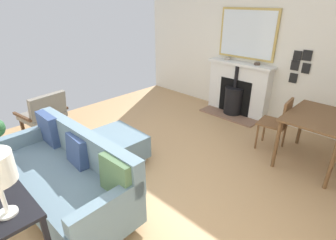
% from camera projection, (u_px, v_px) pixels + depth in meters
% --- Properties ---
extents(ground_plane, '(6.00, 5.34, 0.01)m').
position_uv_depth(ground_plane, '(134.00, 172.00, 3.61)').
color(ground_plane, tan).
extents(wall_left, '(0.12, 5.34, 2.77)m').
position_uv_depth(wall_left, '(253.00, 44.00, 4.98)').
color(wall_left, silver).
rests_on(wall_left, ground).
extents(fireplace, '(0.60, 1.33, 1.05)m').
position_uv_depth(fireplace, '(237.00, 91.00, 5.28)').
color(fireplace, brown).
rests_on(fireplace, ground).
extents(mirror_over_mantel, '(0.04, 1.15, 0.91)m').
position_uv_depth(mirror_over_mantel, '(247.00, 34.00, 4.91)').
color(mirror_over_mantel, tan).
extents(mantel_bowl_near, '(0.12, 0.12, 0.05)m').
position_uv_depth(mantel_bowl_near, '(227.00, 58.00, 5.26)').
color(mantel_bowl_near, '#9E9384').
rests_on(mantel_bowl_near, fireplace).
extents(mantel_bowl_far, '(0.11, 0.11, 0.04)m').
position_uv_depth(mantel_bowl_far, '(257.00, 64.00, 4.85)').
color(mantel_bowl_far, '#47382D').
rests_on(mantel_bowl_far, fireplace).
extents(sofa, '(0.84, 1.94, 0.84)m').
position_uv_depth(sofa, '(66.00, 175.00, 2.95)').
color(sofa, '#B2B2B7').
rests_on(sofa, ground).
extents(ottoman, '(0.57, 0.79, 0.41)m').
position_uv_depth(ottoman, '(120.00, 144.00, 3.82)').
color(ottoman, '#B2B2B7').
rests_on(ottoman, ground).
extents(armchair_accent, '(0.75, 0.68, 0.80)m').
position_uv_depth(armchair_accent, '(44.00, 113.00, 4.34)').
color(armchair_accent, '#4C3321').
rests_on(armchair_accent, ground).
extents(dining_table, '(1.02, 0.78, 0.74)m').
position_uv_depth(dining_table, '(319.00, 123.00, 3.55)').
color(dining_table, brown).
rests_on(dining_table, ground).
extents(dining_chair_near_fireplace, '(0.44, 0.44, 0.84)m').
position_uv_depth(dining_chair_near_fireplace, '(279.00, 121.00, 3.95)').
color(dining_chair_near_fireplace, brown).
rests_on(dining_chair_near_fireplace, ground).
extents(photo_gallery_row, '(0.02, 0.31, 0.58)m').
position_uv_depth(photo_gallery_row, '(300.00, 65.00, 4.44)').
color(photo_gallery_row, black).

